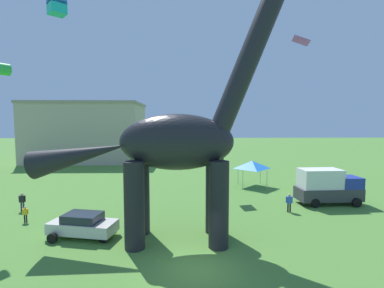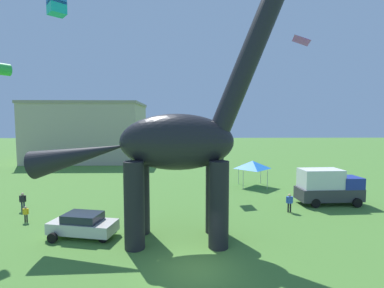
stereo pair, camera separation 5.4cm
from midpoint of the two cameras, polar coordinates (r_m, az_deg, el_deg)
ground_plane at (r=15.26m, az=0.33°, el=-24.45°), size 240.00×240.00×0.00m
dinosaur_sculpture at (r=16.91m, az=-3.52°, el=0.42°), size 16.37×3.47×17.12m
parked_sedan_left at (r=19.75m, az=-21.80°, el=-15.30°), size 4.47×2.57×1.55m
parked_box_truck at (r=27.95m, az=26.23°, el=-7.84°), size 5.69×2.40×3.20m
person_far_spectator at (r=24.31m, az=-31.39°, el=-12.09°), size 0.45×0.20×1.20m
person_near_flyer at (r=27.33m, az=-31.85°, el=-9.87°), size 0.57×0.25×1.54m
person_vendor_side at (r=24.43m, az=19.49°, el=-11.11°), size 0.57×0.25×1.53m
festival_canopy_tent at (r=32.45m, az=12.33°, el=-4.21°), size 3.15×3.15×3.00m
kite_drifting at (r=13.89m, az=-26.39°, el=24.69°), size 0.88×0.88×0.89m
kite_far_right at (r=27.92m, az=4.64°, el=4.56°), size 1.39×1.78×0.29m
kite_near_low at (r=37.80m, az=-14.18°, el=-0.05°), size 0.49×0.49×0.59m
kite_apex at (r=21.62m, az=21.62°, el=19.33°), size 1.40×1.72×0.45m
background_building_block at (r=56.59m, az=-20.82°, el=2.35°), size 20.65×12.82×11.17m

